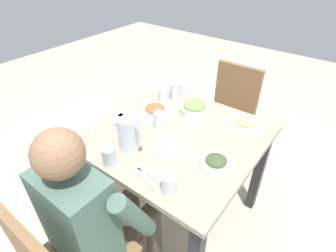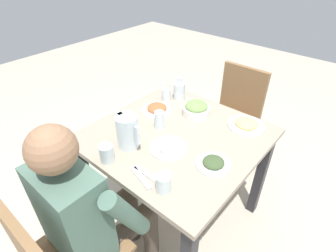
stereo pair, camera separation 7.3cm
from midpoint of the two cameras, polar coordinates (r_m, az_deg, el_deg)
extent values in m
plane|color=#B7AD99|center=(2.10, 0.46, -18.24)|extent=(8.00, 8.00, 0.00)
cube|color=gray|center=(1.57, 0.59, -2.15)|extent=(0.94, 0.94, 0.03)
cube|color=#232328|center=(1.86, -18.15, -12.74)|extent=(0.06, 0.06, 0.72)
cube|color=#232328|center=(2.26, -1.59, -0.72)|extent=(0.06, 0.06, 0.72)
cube|color=#232328|center=(1.97, 17.86, -9.30)|extent=(0.06, 0.06, 0.72)
cube|color=olive|center=(1.80, -16.46, -21.96)|extent=(0.04, 0.04, 0.42)
cube|color=olive|center=(2.48, 15.74, -2.78)|extent=(0.04, 0.04, 0.42)
cube|color=olive|center=(2.58, 8.94, -0.03)|extent=(0.04, 0.04, 0.42)
cube|color=olive|center=(2.23, 12.16, -7.13)|extent=(0.04, 0.04, 0.42)
cube|color=olive|center=(2.35, 4.79, -3.86)|extent=(0.04, 0.04, 0.42)
cube|color=olive|center=(2.27, 11.02, 1.11)|extent=(0.40, 0.40, 0.03)
cube|color=olive|center=(2.30, 13.76, 7.69)|extent=(0.38, 0.04, 0.42)
cube|color=#4C6B5B|center=(1.29, -20.25, -18.15)|extent=(0.32, 0.20, 0.50)
sphere|color=#936B4C|center=(1.03, -24.40, -5.51)|extent=(0.19, 0.19, 0.19)
cylinder|color=#473D33|center=(1.61, -14.30, -18.60)|extent=(0.11, 0.38, 0.11)
cylinder|color=#473D33|center=(1.83, -8.67, -18.63)|extent=(0.10, 0.10, 0.45)
cylinder|color=#4C6B5B|center=(1.43, -20.62, -9.88)|extent=(0.08, 0.23, 0.37)
cylinder|color=#473D33|center=(1.52, -9.82, -22.05)|extent=(0.11, 0.38, 0.11)
cylinder|color=#473D33|center=(1.75, -4.41, -21.51)|extent=(0.10, 0.10, 0.45)
cylinder|color=#4C6B5B|center=(1.20, -9.06, -18.72)|extent=(0.08, 0.23, 0.37)
cylinder|color=silver|center=(1.43, -9.88, -1.47)|extent=(0.12, 0.12, 0.19)
cube|color=silver|center=(1.38, -7.74, -2.29)|extent=(0.02, 0.02, 0.11)
cube|color=silver|center=(1.42, -11.73, 2.01)|extent=(0.04, 0.03, 0.02)
cylinder|color=white|center=(1.73, 4.46, 3.41)|extent=(0.18, 0.18, 0.05)
ellipsoid|color=#759951|center=(1.72, 4.52, 4.42)|extent=(0.15, 0.15, 0.06)
cylinder|color=white|center=(1.38, 8.77, -7.80)|extent=(0.18, 0.18, 0.01)
ellipsoid|color=#3D512D|center=(1.37, 8.83, -7.31)|extent=(0.11, 0.11, 0.04)
cylinder|color=white|center=(1.70, 14.92, 0.61)|extent=(0.22, 0.22, 0.01)
ellipsoid|color=#E0C670|center=(1.69, 15.00, 1.08)|extent=(0.14, 0.14, 0.04)
cylinder|color=white|center=(1.45, -1.00, -4.80)|extent=(0.21, 0.21, 0.01)
ellipsoid|color=white|center=(1.44, -1.01, -4.20)|extent=(0.13, 0.13, 0.06)
cylinder|color=white|center=(1.77, -4.00, 3.32)|extent=(0.21, 0.21, 0.01)
ellipsoid|color=#CC5B33|center=(1.76, -4.02, 3.81)|extent=(0.13, 0.13, 0.05)
cylinder|color=silver|center=(1.22, -1.51, -12.17)|extent=(0.07, 0.07, 0.09)
cylinder|color=silver|center=(1.59, -3.26, 1.25)|extent=(0.06, 0.06, 0.11)
cylinder|color=silver|center=(1.38, -14.06, -6.25)|extent=(0.07, 0.07, 0.10)
cylinder|color=silver|center=(1.88, -2.20, 6.78)|extent=(0.06, 0.06, 0.09)
cylinder|color=silver|center=(1.89, 0.60, 7.54)|extent=(0.08, 0.08, 0.12)
cylinder|color=#993333|center=(1.90, 0.60, 6.90)|extent=(0.07, 0.07, 0.07)
cylinder|color=silver|center=(1.85, 0.62, 9.79)|extent=(0.03, 0.03, 0.04)
cylinder|color=white|center=(1.62, -12.26, -0.27)|extent=(0.03, 0.03, 0.04)
cylinder|color=#B2B2B7|center=(1.60, -12.37, 0.52)|extent=(0.03, 0.03, 0.01)
cube|color=silver|center=(1.30, -6.52, -11.20)|extent=(0.17, 0.07, 0.01)
cube|color=silver|center=(1.85, 4.32, 4.75)|extent=(0.18, 0.07, 0.01)
cube|color=silver|center=(1.31, -5.11, -10.52)|extent=(0.17, 0.03, 0.01)
camera|label=1|loc=(0.04, -91.35, -0.95)|focal=28.37mm
camera|label=2|loc=(0.04, 88.65, 0.95)|focal=28.37mm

